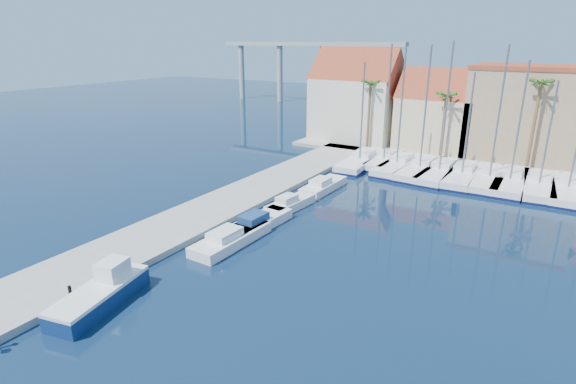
# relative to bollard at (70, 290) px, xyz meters

# --- Properties ---
(ground) EXTENTS (260.00, 260.00, 0.00)m
(ground) POSITION_rel_bollard_xyz_m (6.60, 2.95, -0.76)
(ground) COLOR #081D31
(ground) RESTS_ON ground
(quay_west) EXTENTS (6.00, 77.00, 0.50)m
(quay_west) POSITION_rel_bollard_xyz_m (-2.40, 16.45, -0.51)
(quay_west) COLOR gray
(quay_west) RESTS_ON ground
(shore_north) EXTENTS (54.00, 16.00, 0.50)m
(shore_north) POSITION_rel_bollard_xyz_m (16.60, 50.95, -0.51)
(shore_north) COLOR gray
(shore_north) RESTS_ON ground
(bollard) EXTENTS (0.21, 0.21, 0.51)m
(bollard) POSITION_rel_bollard_xyz_m (0.00, 0.00, 0.00)
(bollard) COLOR black
(bollard) RESTS_ON quay_west
(fishing_boat) EXTENTS (3.48, 6.82, 2.28)m
(fishing_boat) POSITION_rel_bollard_xyz_m (1.87, 0.81, 0.00)
(fishing_boat) COLOR navy
(fishing_boat) RESTS_ON ground
(motorboat_west_0) EXTENTS (2.53, 7.37, 1.40)m
(motorboat_west_0) POSITION_rel_bollard_xyz_m (3.18, 11.25, -0.25)
(motorboat_west_0) COLOR white
(motorboat_west_0) RESTS_ON ground
(motorboat_west_1) EXTENTS (2.53, 6.91, 1.40)m
(motorboat_west_1) POSITION_rel_bollard_xyz_m (3.14, 14.98, -0.25)
(motorboat_west_1) COLOR white
(motorboat_west_1) RESTS_ON ground
(motorboat_west_2) EXTENTS (2.34, 5.80, 1.40)m
(motorboat_west_2) POSITION_rel_bollard_xyz_m (3.07, 20.20, -0.25)
(motorboat_west_2) COLOR white
(motorboat_west_2) RESTS_ON ground
(motorboat_west_3) EXTENTS (2.31, 6.71, 1.40)m
(motorboat_west_3) POSITION_rel_bollard_xyz_m (3.17, 26.67, -0.25)
(motorboat_west_3) COLOR white
(motorboat_west_3) RESTS_ON ground
(sailboat_0) EXTENTS (3.73, 11.72, 12.47)m
(sailboat_0) POSITION_rel_bollard_xyz_m (2.61, 38.21, -0.19)
(sailboat_0) COLOR white
(sailboat_0) RESTS_ON ground
(sailboat_1) EXTENTS (2.57, 9.44, 14.51)m
(sailboat_1) POSITION_rel_bollard_xyz_m (5.19, 39.69, -0.13)
(sailboat_1) COLOR white
(sailboat_1) RESTS_ON ground
(sailboat_2) EXTENTS (3.34, 11.07, 14.21)m
(sailboat_2) POSITION_rel_bollard_xyz_m (7.28, 38.59, -0.17)
(sailboat_2) COLOR white
(sailboat_2) RESTS_ON ground
(sailboat_3) EXTENTS (3.64, 11.42, 14.42)m
(sailboat_3) POSITION_rel_bollard_xyz_m (10.09, 38.45, -0.17)
(sailboat_3) COLOR white
(sailboat_3) RESTS_ON ground
(sailboat_4) EXTENTS (3.59, 11.55, 14.82)m
(sailboat_4) POSITION_rel_bollard_xyz_m (12.35, 38.33, -0.17)
(sailboat_4) COLOR white
(sailboat_4) RESTS_ON ground
(sailboat_5) EXTENTS (3.21, 11.13, 11.74)m
(sailboat_5) POSITION_rel_bollard_xyz_m (14.78, 38.26, -0.19)
(sailboat_5) COLOR white
(sailboat_5) RESTS_ON ground
(sailboat_6) EXTENTS (3.01, 10.98, 14.50)m
(sailboat_6) POSITION_rel_bollard_xyz_m (17.61, 38.32, -0.16)
(sailboat_6) COLOR white
(sailboat_6) RESTS_ON ground
(sailboat_7) EXTENTS (3.13, 11.34, 13.05)m
(sailboat_7) POSITION_rel_bollard_xyz_m (19.62, 38.48, -0.18)
(sailboat_7) COLOR white
(sailboat_7) RESTS_ON ground
(sailboat_8) EXTENTS (3.75, 11.20, 11.24)m
(sailboat_8) POSITION_rel_bollard_xyz_m (22.32, 38.41, -0.20)
(sailboat_8) COLOR white
(sailboat_8) RESTS_ON ground
(sailboat_9) EXTENTS (3.01, 11.30, 13.24)m
(sailboat_9) POSITION_rel_bollard_xyz_m (24.94, 38.53, -0.18)
(sailboat_9) COLOR white
(sailboat_9) RESTS_ON ground
(building_0) EXTENTS (12.30, 9.00, 13.50)m
(building_0) POSITION_rel_bollard_xyz_m (-3.40, 49.95, 5.77)
(building_0) COLOR beige
(building_0) RESTS_ON shore_north
(building_1) EXTENTS (10.30, 8.00, 11.00)m
(building_1) POSITION_rel_bollard_xyz_m (8.60, 49.95, 4.54)
(building_1) COLOR #C4B38A
(building_1) RESTS_ON shore_north
(building_2) EXTENTS (14.20, 10.20, 11.50)m
(building_2) POSITION_rel_bollard_xyz_m (19.60, 50.95, 5.50)
(building_2) COLOR #997E5E
(building_2) RESTS_ON shore_north
(palm_0) EXTENTS (2.60, 2.60, 10.15)m
(palm_0) POSITION_rel_bollard_xyz_m (0.60, 44.95, 8.32)
(palm_0) COLOR brown
(palm_0) RESTS_ON shore_north
(palm_1) EXTENTS (2.60, 2.60, 9.15)m
(palm_1) POSITION_rel_bollard_xyz_m (10.60, 44.95, 7.38)
(palm_1) COLOR brown
(palm_1) RESTS_ON shore_north
(palm_2) EXTENTS (2.60, 2.60, 11.15)m
(palm_2) POSITION_rel_bollard_xyz_m (20.60, 44.95, 9.26)
(palm_2) COLOR brown
(palm_2) RESTS_ON shore_north
(viaduct) EXTENTS (48.00, 2.20, 14.45)m
(viaduct) POSITION_rel_bollard_xyz_m (-32.47, 84.95, 9.49)
(viaduct) COLOR #9E9E99
(viaduct) RESTS_ON ground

